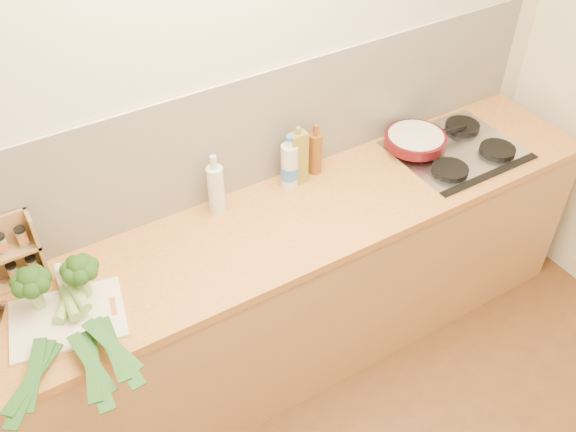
{
  "coord_description": "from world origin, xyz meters",
  "views": [
    {
      "loc": [
        -0.98,
        -0.54,
        2.7
      ],
      "look_at": [
        0.01,
        1.1,
        1.02
      ],
      "focal_mm": 40.0,
      "sensor_mm": 36.0,
      "label": 1
    }
  ],
  "objects_px": {
    "chopping_board": "(68,319)",
    "spice_rack": "(7,256)",
    "gas_hob": "(457,149)",
    "skillet": "(416,139)"
  },
  "relations": [
    {
      "from": "chopping_board",
      "to": "spice_rack",
      "type": "distance_m",
      "value": 0.34
    },
    {
      "from": "skillet",
      "to": "spice_rack",
      "type": "relative_size",
      "value": 1.5
    },
    {
      "from": "gas_hob",
      "to": "skillet",
      "type": "xyz_separation_m",
      "value": [
        -0.16,
        0.12,
        0.05
      ]
    },
    {
      "from": "gas_hob",
      "to": "skillet",
      "type": "bearing_deg",
      "value": 144.66
    },
    {
      "from": "chopping_board",
      "to": "skillet",
      "type": "xyz_separation_m",
      "value": [
        1.74,
        0.17,
        0.06
      ]
    },
    {
      "from": "spice_rack",
      "to": "gas_hob",
      "type": "bearing_deg",
      "value": -6.99
    },
    {
      "from": "chopping_board",
      "to": "spice_rack",
      "type": "xyz_separation_m",
      "value": [
        -0.11,
        0.3,
        0.12
      ]
    },
    {
      "from": "chopping_board",
      "to": "skillet",
      "type": "relative_size",
      "value": 0.92
    },
    {
      "from": "gas_hob",
      "to": "spice_rack",
      "type": "distance_m",
      "value": 2.04
    },
    {
      "from": "gas_hob",
      "to": "chopping_board",
      "type": "distance_m",
      "value": 1.91
    }
  ]
}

